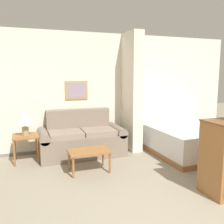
# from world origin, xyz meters

# --- Properties ---
(wall_back) EXTENTS (7.38, 0.16, 2.60)m
(wall_back) POSITION_xyz_m (-0.00, 3.74, 1.29)
(wall_back) COLOR silver
(wall_back) RESTS_ON ground_plane
(wall_partition_pillar) EXTENTS (0.24, 0.69, 2.60)m
(wall_partition_pillar) POSITION_xyz_m (0.96, 3.34, 1.30)
(wall_partition_pillar) COLOR silver
(wall_partition_pillar) RESTS_ON ground_plane
(couch) EXTENTS (1.75, 0.84, 0.94)m
(couch) POSITION_xyz_m (-0.23, 3.26, 0.33)
(couch) COLOR gray
(couch) RESTS_ON ground_plane
(coffee_table) EXTENTS (0.71, 0.46, 0.39)m
(coffee_table) POSITION_xyz_m (-0.31, 2.31, 0.34)
(coffee_table) COLOR #996033
(coffee_table) RESTS_ON ground_plane
(side_table) EXTENTS (0.49, 0.49, 0.53)m
(side_table) POSITION_xyz_m (-1.33, 3.22, 0.45)
(side_table) COLOR #996033
(side_table) RESTS_ON ground_plane
(table_lamp) EXTENTS (0.32, 0.32, 0.47)m
(table_lamp) POSITION_xyz_m (-1.33, 3.22, 0.85)
(table_lamp) COLOR tan
(table_lamp) RESTS_ON side_table
(bed) EXTENTS (1.69, 1.92, 0.57)m
(bed) POSITION_xyz_m (2.04, 2.69, 0.29)
(bed) COLOR #996033
(bed) RESTS_ON ground_plane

